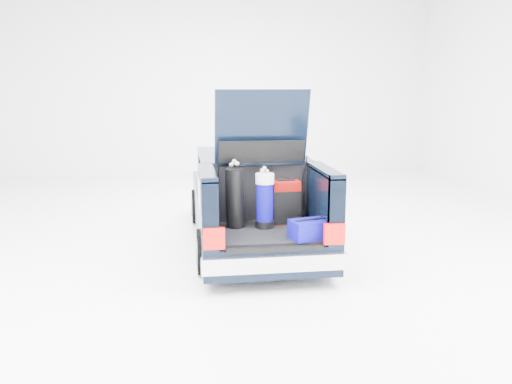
{
  "coord_description": "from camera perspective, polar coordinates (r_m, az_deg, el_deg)",
  "views": [
    {
      "loc": [
        -1.11,
        -8.37,
        2.53
      ],
      "look_at": [
        0.0,
        -0.5,
        0.94
      ],
      "focal_mm": 38.0,
      "sensor_mm": 36.0,
      "label": 1
    }
  ],
  "objects": [
    {
      "name": "blue_duffel",
      "position": [
        6.9,
        5.75,
        -3.91
      ],
      "size": [
        0.56,
        0.44,
        0.26
      ],
      "rotation": [
        0.0,
        0.0,
        0.25
      ],
      "color": "#090577",
      "rests_on": "car"
    },
    {
      "name": "black_golf_bag",
      "position": [
        7.33,
        -2.23,
        -0.58
      ],
      "size": [
        0.34,
        0.38,
        0.92
      ],
      "rotation": [
        0.0,
        0.0,
        -0.34
      ],
      "color": "black",
      "rests_on": "car"
    },
    {
      "name": "red_suitcase",
      "position": [
        7.6,
        3.16,
        -1.08
      ],
      "size": [
        0.39,
        0.26,
        0.63
      ],
      "rotation": [
        0.0,
        0.0,
        0.05
      ],
      "color": "#6F0703",
      "rests_on": "car"
    },
    {
      "name": "car",
      "position": [
        8.74,
        -0.56,
        -0.93
      ],
      "size": [
        1.87,
        4.65,
        2.47
      ],
      "color": "black",
      "rests_on": "ground"
    },
    {
      "name": "ground",
      "position": [
        8.81,
        -0.46,
        -5.35
      ],
      "size": [
        14.0,
        14.0,
        0.0
      ],
      "primitive_type": "plane",
      "color": "white",
      "rests_on": "ground"
    },
    {
      "name": "blue_golf_bag",
      "position": [
        7.32,
        0.93,
        -0.86
      ],
      "size": [
        0.32,
        0.32,
        0.85
      ],
      "rotation": [
        0.0,
        0.0,
        0.35
      ],
      "color": "black",
      "rests_on": "car"
    }
  ]
}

